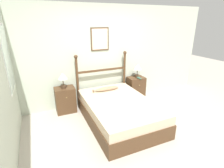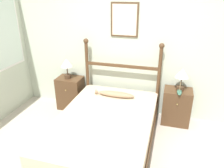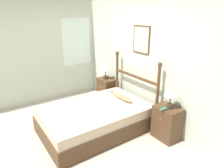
{
  "view_description": "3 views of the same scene",
  "coord_description": "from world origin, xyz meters",
  "px_view_note": "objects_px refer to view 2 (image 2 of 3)",
  "views": [
    {
      "loc": [
        -1.62,
        -2.54,
        2.16
      ],
      "look_at": [
        -0.06,
        0.95,
        0.76
      ],
      "focal_mm": 28.0,
      "sensor_mm": 36.0,
      "label": 1
    },
    {
      "loc": [
        0.76,
        -2.01,
        2.2
      ],
      "look_at": [
        -0.08,
        0.97,
        0.85
      ],
      "focal_mm": 35.0,
      "sensor_mm": 36.0,
      "label": 2
    },
    {
      "loc": [
        3.01,
        -1.2,
        2.24
      ],
      "look_at": [
        -0.16,
        1.02,
        0.86
      ],
      "focal_mm": 32.0,
      "sensor_mm": 36.0,
      "label": 3
    }
  ],
  "objects_px": {
    "model_boat": "(179,92)",
    "fish_pillow": "(115,94)",
    "nightstand_left": "(71,93)",
    "table_lamp_left": "(67,65)",
    "nightstand_right": "(176,106)",
    "table_lamp_right": "(182,75)",
    "bed": "(105,132)"
  },
  "relations": [
    {
      "from": "table_lamp_left",
      "to": "model_boat",
      "type": "bearing_deg",
      "value": -2.5
    },
    {
      "from": "bed",
      "to": "table_lamp_left",
      "type": "distance_m",
      "value": 1.52
    },
    {
      "from": "nightstand_left",
      "to": "model_boat",
      "type": "relative_size",
      "value": 2.58
    },
    {
      "from": "table_lamp_left",
      "to": "fish_pillow",
      "type": "xyz_separation_m",
      "value": [
        1.0,
        -0.25,
        -0.36
      ]
    },
    {
      "from": "bed",
      "to": "model_boat",
      "type": "xyz_separation_m",
      "value": [
        1.02,
        0.82,
        0.41
      ]
    },
    {
      "from": "fish_pillow",
      "to": "nightstand_left",
      "type": "bearing_deg",
      "value": 164.49
    },
    {
      "from": "nightstand_left",
      "to": "model_boat",
      "type": "xyz_separation_m",
      "value": [
        2.02,
        -0.11,
        0.34
      ]
    },
    {
      "from": "nightstand_left",
      "to": "nightstand_right",
      "type": "height_order",
      "value": "same"
    },
    {
      "from": "bed",
      "to": "nightstand_left",
      "type": "distance_m",
      "value": 1.38
    },
    {
      "from": "bed",
      "to": "table_lamp_right",
      "type": "xyz_separation_m",
      "value": [
        1.03,
        0.93,
        0.66
      ]
    },
    {
      "from": "fish_pillow",
      "to": "nightstand_right",
      "type": "bearing_deg",
      "value": 14.81
    },
    {
      "from": "model_boat",
      "to": "fish_pillow",
      "type": "relative_size",
      "value": 0.36
    },
    {
      "from": "nightstand_left",
      "to": "nightstand_right",
      "type": "bearing_deg",
      "value": 0.0
    },
    {
      "from": "nightstand_right",
      "to": "nightstand_left",
      "type": "bearing_deg",
      "value": 180.0
    },
    {
      "from": "nightstand_right",
      "to": "model_boat",
      "type": "relative_size",
      "value": 2.58
    },
    {
      "from": "table_lamp_left",
      "to": "fish_pillow",
      "type": "distance_m",
      "value": 1.09
    },
    {
      "from": "bed",
      "to": "table_lamp_right",
      "type": "bearing_deg",
      "value": 42.25
    },
    {
      "from": "bed",
      "to": "table_lamp_right",
      "type": "distance_m",
      "value": 1.54
    },
    {
      "from": "table_lamp_left",
      "to": "table_lamp_right",
      "type": "bearing_deg",
      "value": 0.58
    },
    {
      "from": "nightstand_left",
      "to": "fish_pillow",
      "type": "bearing_deg",
      "value": -15.51
    },
    {
      "from": "nightstand_left",
      "to": "fish_pillow",
      "type": "distance_m",
      "value": 1.04
    },
    {
      "from": "nightstand_right",
      "to": "table_lamp_left",
      "type": "distance_m",
      "value": 2.11
    },
    {
      "from": "nightstand_right",
      "to": "table_lamp_right",
      "type": "bearing_deg",
      "value": -10.72
    },
    {
      "from": "nightstand_left",
      "to": "table_lamp_left",
      "type": "height_order",
      "value": "table_lamp_left"
    },
    {
      "from": "table_lamp_left",
      "to": "model_boat",
      "type": "distance_m",
      "value": 2.06
    },
    {
      "from": "fish_pillow",
      "to": "table_lamp_right",
      "type": "bearing_deg",
      "value": 14.3
    },
    {
      "from": "table_lamp_right",
      "to": "fish_pillow",
      "type": "relative_size",
      "value": 0.57
    },
    {
      "from": "nightstand_left",
      "to": "model_boat",
      "type": "bearing_deg",
      "value": -3.23
    },
    {
      "from": "table_lamp_right",
      "to": "fish_pillow",
      "type": "xyz_separation_m",
      "value": [
        -1.05,
        -0.27,
        -0.36
      ]
    },
    {
      "from": "nightstand_right",
      "to": "table_lamp_left",
      "type": "relative_size",
      "value": 1.64
    },
    {
      "from": "nightstand_right",
      "to": "fish_pillow",
      "type": "bearing_deg",
      "value": -165.19
    },
    {
      "from": "fish_pillow",
      "to": "bed",
      "type": "bearing_deg",
      "value": -87.9
    }
  ]
}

